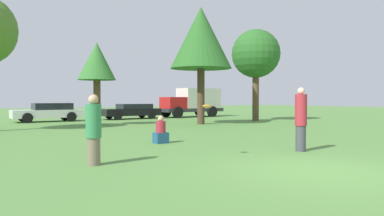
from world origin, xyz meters
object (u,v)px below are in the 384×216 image
at_px(tree_2, 97,63).
at_px(delivery_truck_red, 193,102).
at_px(person_catcher, 301,119).
at_px(person_thrower, 94,130).
at_px(parked_car_white, 49,112).
at_px(tree_4, 256,54).
at_px(tree_3, 201,38).
at_px(parked_car_black, 131,111).
at_px(bystander_sitting, 161,132).
at_px(frisbee, 207,106).

relative_size(tree_2, delivery_truck_red, 0.87).
relative_size(person_catcher, tree_2, 0.39).
height_order(person_thrower, parked_car_white, person_thrower).
distance_m(tree_4, delivery_truck_red, 7.94).
height_order(person_thrower, delivery_truck_red, delivery_truck_red).
height_order(person_catcher, tree_2, tree_2).
distance_m(tree_2, parked_car_white, 6.24).
height_order(person_thrower, tree_3, tree_3).
relative_size(person_catcher, tree_3, 0.27).
distance_m(tree_3, parked_car_black, 9.16).
relative_size(person_thrower, parked_car_white, 0.37).
distance_m(person_thrower, bystander_sitting, 4.44).
relative_size(frisbee, parked_car_white, 0.05).
height_order(bystander_sitting, parked_car_black, parked_car_black).
bearing_deg(frisbee, bystander_sitting, 81.10).
xyz_separation_m(bystander_sitting, parked_car_black, (5.62, 14.80, 0.25)).
bearing_deg(person_catcher, parked_car_white, -68.82).
distance_m(tree_3, tree_4, 5.28).
bearing_deg(person_thrower, person_catcher, 0.00).
relative_size(tree_4, parked_car_white, 1.43).
relative_size(bystander_sitting, tree_2, 0.20).
xyz_separation_m(tree_2, tree_3, (5.66, -2.72, 1.59)).
xyz_separation_m(person_catcher, parked_car_black, (3.08, 18.89, -0.34)).
xyz_separation_m(person_catcher, parked_car_white, (-3.07, 19.01, -0.29)).
bearing_deg(bystander_sitting, person_catcher, -58.13).
distance_m(tree_2, parked_car_black, 7.48).
height_order(frisbee, tree_3, tree_3).
height_order(frisbee, parked_car_black, frisbee).
height_order(tree_2, tree_4, tree_4).
xyz_separation_m(person_thrower, tree_2, (4.48, 12.54, 2.88)).
xyz_separation_m(tree_2, tree_4, (10.88, -2.14, 1.02)).
relative_size(frisbee, bystander_sitting, 0.25).
distance_m(person_catcher, tree_3, 12.62).
distance_m(tree_4, parked_car_white, 15.04).
relative_size(person_catcher, delivery_truck_red, 0.34).
relative_size(person_thrower, tree_4, 0.26).
height_order(tree_2, tree_3, tree_3).
distance_m(person_catcher, tree_4, 15.46).
bearing_deg(parked_car_white, frisbee, 89.67).
bearing_deg(tree_2, tree_4, -11.15).
bearing_deg(tree_2, parked_car_white, 107.17).
bearing_deg(bystander_sitting, tree_2, 83.63).
height_order(frisbee, tree_2, tree_2).
bearing_deg(delivery_truck_red, tree_2, 25.63).
distance_m(person_thrower, tree_2, 13.63).
bearing_deg(person_thrower, frisbee, -1.71).
bearing_deg(parked_car_white, parked_car_black, 178.58).
height_order(person_catcher, delivery_truck_red, delivery_truck_red).
xyz_separation_m(person_catcher, tree_2, (-1.46, 13.81, 2.75)).
bearing_deg(frisbee, delivery_truck_red, 56.79).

